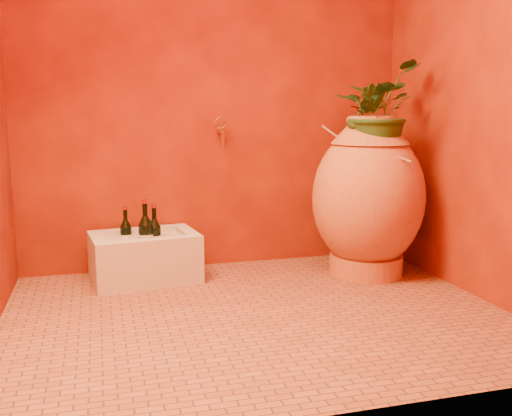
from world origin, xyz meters
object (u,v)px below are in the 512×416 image
object	(u,v)px
wine_bottle_a	(146,237)
wine_bottle_b	(126,237)
amphora	(368,197)
wine_bottle_c	(155,238)
wall_tap	(221,131)
stone_basin	(145,258)

from	to	relation	value
wine_bottle_a	wine_bottle_b	bearing A→B (deg)	128.47
amphora	wine_bottle_b	size ratio (longest dim) A/B	3.37
wine_bottle_c	wall_tap	distance (m)	0.80
amphora	wall_tap	world-z (taller)	amphora
wine_bottle_b	wine_bottle_c	world-z (taller)	wine_bottle_c
wine_bottle_c	stone_basin	bearing A→B (deg)	135.85
wine_bottle_c	wall_tap	xyz separation A→B (m)	(0.45, 0.21, 0.62)
wine_bottle_a	wine_bottle_b	distance (m)	0.17
stone_basin	wine_bottle_b	distance (m)	0.17
amphora	wine_bottle_c	distance (m)	1.32
wine_bottle_b	wall_tap	bearing A→B (deg)	8.89
wine_bottle_a	wine_bottle_b	size ratio (longest dim) A/B	1.20
stone_basin	wall_tap	bearing A→B (deg)	16.97
wine_bottle_c	amphora	bearing A→B (deg)	-8.28
stone_basin	wall_tap	world-z (taller)	wall_tap
wine_bottle_c	wall_tap	size ratio (longest dim) A/B	1.73
wine_bottle_b	stone_basin	bearing A→B (deg)	-30.53
stone_basin	wine_bottle_c	size ratio (longest dim) A/B	2.10
wine_bottle_c	wine_bottle_a	bearing A→B (deg)	-161.73
wine_bottle_b	wall_tap	size ratio (longest dim) A/B	1.59
stone_basin	wall_tap	xyz separation A→B (m)	(0.51, 0.16, 0.75)
amphora	wine_bottle_b	world-z (taller)	amphora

